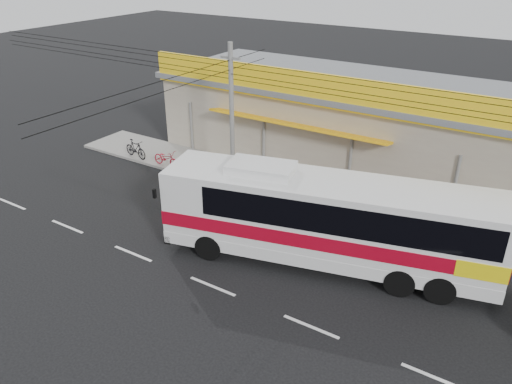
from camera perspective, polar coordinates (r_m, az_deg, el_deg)
ground at (r=20.21m, az=-0.70°, el=-7.12°), size 120.00×120.00×0.00m
sidewalk at (r=24.74m, az=6.89°, el=-0.41°), size 30.00×3.20×0.15m
lane_markings at (r=18.56m, az=-4.98°, el=-10.70°), size 50.00×0.12×0.01m
storefront_building at (r=28.65m, az=12.06°, el=7.83°), size 22.60×9.20×5.70m
coach_bus at (r=18.83m, az=8.69°, el=-2.84°), size 12.75×5.61×3.85m
motorbike_red at (r=27.94m, az=-10.23°, el=3.81°), size 1.79×0.70×0.92m
motorbike_dark at (r=29.44m, az=-13.61°, el=4.81°), size 1.81×0.74×1.06m
utility_pole at (r=24.05m, az=-2.90°, el=13.81°), size 34.00×14.00×7.18m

